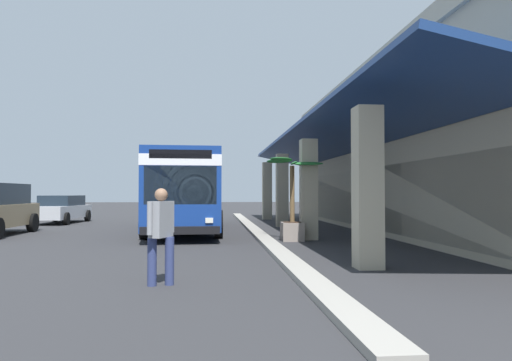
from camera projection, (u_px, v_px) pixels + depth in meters
ground at (363, 228)px, 21.31m from camera, size 120.00×120.00×0.00m
curb_strip at (255, 231)px, 18.82m from camera, size 29.31×0.50×0.12m
plaza_building at (479, 150)px, 19.81m from camera, size 24.73×13.77×6.89m
transit_bus at (185, 187)px, 19.90m from camera, size 11.29×3.09×3.34m
parked_sedan_silver at (61, 209)px, 24.61m from camera, size 4.54×2.27×1.47m
pedestrian at (161, 231)px, 8.07m from camera, size 0.59×0.45×1.69m
potted_palm at (292, 216)px, 15.55m from camera, size 1.62×1.92×2.82m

